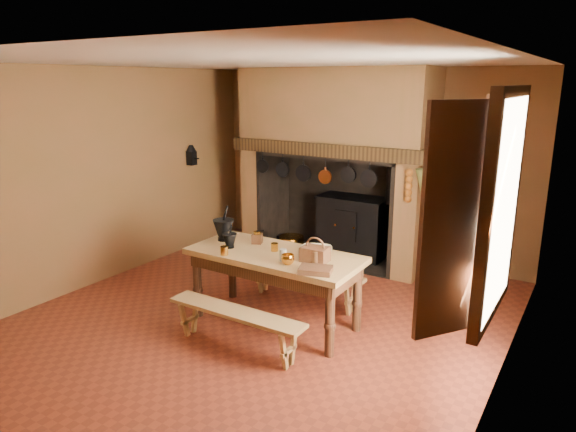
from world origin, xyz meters
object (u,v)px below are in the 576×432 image
object	(u,v)px
mixing_bowl	(316,252)
work_table	(275,264)
coffee_grinder	(257,238)
wicker_basket	(315,253)
bench_front	(236,320)
iron_range	(353,226)

from	to	relation	value
mixing_bowl	work_table	bearing A→B (deg)	-159.18
work_table	coffee_grinder	distance (m)	0.44
mixing_bowl	wicker_basket	xyz separation A→B (m)	(0.08, -0.16, 0.04)
bench_front	mixing_bowl	size ratio (longest dim) A/B	4.40
work_table	iron_range	bearing A→B (deg)	95.12
iron_range	coffee_grinder	xyz separation A→B (m)	(-0.13, -2.32, 0.40)
iron_range	mixing_bowl	bearing A→B (deg)	-74.59
iron_range	mixing_bowl	world-z (taller)	iron_range
bench_front	wicker_basket	distance (m)	1.04
bench_front	coffee_grinder	size ratio (longest dim) A/B	8.82
work_table	coffee_grinder	xyz separation A→B (m)	(-0.35, 0.17, 0.19)
bench_front	coffee_grinder	bearing A→B (deg)	111.92
work_table	mixing_bowl	size ratio (longest dim) A/B	5.51
coffee_grinder	mixing_bowl	bearing A→B (deg)	-22.27
iron_range	work_table	world-z (taller)	iron_range
bench_front	coffee_grinder	xyz separation A→B (m)	(-0.35, 0.88, 0.57)
mixing_bowl	wicker_basket	bearing A→B (deg)	-64.43
coffee_grinder	iron_range	bearing A→B (deg)	65.53
iron_range	wicker_basket	size ratio (longest dim) A/B	5.65
iron_range	wicker_basket	distance (m)	2.63
bench_front	mixing_bowl	distance (m)	1.10
mixing_bowl	coffee_grinder	bearing A→B (deg)	178.98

